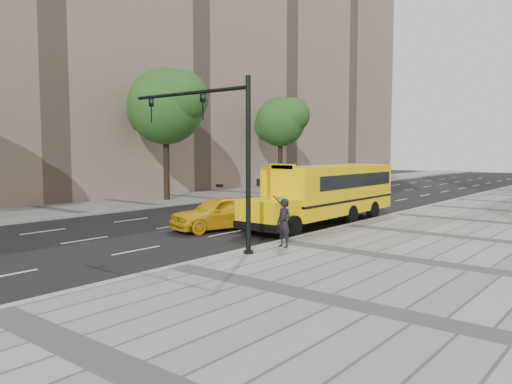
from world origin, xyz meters
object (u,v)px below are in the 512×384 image
Objects in this scene: taxi_far at (295,194)px; traffic_signal at (219,143)px; tree_c at (281,121)px; pedestrian at (284,223)px; tree_b at (167,106)px; school_bus at (329,190)px; taxi_near at (220,213)px.

traffic_signal is (7.22, -15.37, 3.34)m from taxi_far.
pedestrian is (17.32, -23.47, -5.47)m from tree_c.
tree_b is 5.30× the size of pedestrian.
tree_c is 22.47m from school_bus.
taxi_near is 2.61× the size of pedestrian.
pedestrian is at bearing -53.58° from tree_c.
tree_c is at bearing 138.49° from pedestrian.
tree_b is 0.85× the size of school_bus.
taxi_far is at bearing 136.06° from school_bus.
taxi_far is at bearing -49.54° from tree_c.
taxi_far is at bearing 115.17° from traffic_signal.
tree_b is 15.19m from taxi_near.
traffic_signal is (0.69, -9.08, 2.33)m from school_bus.
pedestrian reaches higher than taxi_near.
traffic_signal is at bearing -35.21° from tree_b.
tree_b is 14.21m from tree_c.
tree_c reaches higher than school_bus.
pedestrian is (2.41, -7.35, -0.69)m from school_bus.
taxi_far is (8.36, 4.37, -6.30)m from tree_b.
tree_c is at bearing 119.62° from taxi_far.
school_bus is 2.53× the size of taxi_far.
taxi_near is at bearing -120.07° from school_bus.
tree_b reaches higher than school_bus.
taxi_near is at bearing 169.85° from pedestrian.
taxi_far is 17.31m from traffic_signal.
school_bus reaches higher than taxi_near.
tree_b is at bearing 166.72° from taxi_near.
pedestrian is 0.29× the size of traffic_signal.
tree_c is 1.94× the size of taxi_far.
school_bus is 2.40× the size of taxi_near.
tree_b reaches higher than tree_c.
traffic_signal is (-1.72, -1.72, 3.02)m from pedestrian.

